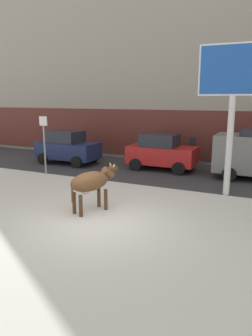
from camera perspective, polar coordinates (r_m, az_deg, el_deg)
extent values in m
plane|color=silver|center=(9.58, -4.94, -9.84)|extent=(120.00, 120.00, 0.00)
cube|color=#333338|center=(15.96, 8.05, -0.80)|extent=(60.00, 5.60, 0.01)
cube|color=gray|center=(21.41, 13.50, 19.84)|extent=(44.00, 6.00, 13.00)
cube|color=#5B2823|center=(18.35, 10.78, 5.89)|extent=(43.12, 0.10, 2.80)
ellipsoid|color=brown|center=(10.19, -6.62, -2.45)|extent=(1.12, 1.52, 0.64)
cylinder|color=#472D19|center=(10.80, -4.96, -5.26)|extent=(0.12, 0.12, 0.70)
cylinder|color=#472D19|center=(10.50, -3.70, -5.76)|extent=(0.12, 0.12, 0.70)
cylinder|color=#472D19|center=(10.29, -9.41, -6.29)|extent=(0.12, 0.12, 0.70)
cylinder|color=#472D19|center=(9.97, -8.23, -6.86)|extent=(0.12, 0.12, 0.70)
cylinder|color=brown|center=(10.57, -3.28, -0.84)|extent=(0.43, 0.54, 0.44)
ellipsoid|color=#472D19|center=(10.68, -2.35, -0.14)|extent=(0.40, 0.50, 0.28)
cone|color=beige|center=(10.71, -2.89, 0.76)|extent=(0.13, 0.10, 0.15)
cone|color=beige|center=(10.54, -2.16, 0.58)|extent=(0.13, 0.10, 0.15)
cylinder|color=#472D19|center=(9.92, -9.77, -4.49)|extent=(0.06, 0.06, 0.60)
ellipsoid|color=beige|center=(10.18, -7.39, -4.25)|extent=(0.33, 0.35, 0.20)
cylinder|color=silver|center=(12.43, 18.27, 3.84)|extent=(0.24, 0.24, 3.80)
cube|color=silver|center=(12.35, 19.17, 16.55)|extent=(2.52, 0.27, 1.82)
cube|color=#1E51B2|center=(12.32, 19.15, 16.56)|extent=(2.40, 0.23, 1.70)
cube|color=#19234C|center=(18.21, -10.47, 3.22)|extent=(3.51, 1.72, 0.90)
cube|color=#1E232D|center=(18.19, -10.95, 5.64)|extent=(1.81, 1.51, 0.64)
cylinder|color=black|center=(18.36, -5.98, 2.01)|extent=(0.64, 0.22, 0.64)
cylinder|color=black|center=(16.96, -8.96, 1.05)|extent=(0.64, 0.22, 0.64)
cylinder|color=black|center=(19.62, -11.68, 2.49)|extent=(0.64, 0.22, 0.64)
cylinder|color=black|center=(18.32, -14.86, 1.63)|extent=(0.64, 0.22, 0.64)
cube|color=red|center=(16.45, 6.58, 2.37)|extent=(3.51, 1.72, 0.90)
cube|color=#1E232D|center=(16.38, 6.14, 5.06)|extent=(1.81, 1.51, 0.64)
cylinder|color=black|center=(17.02, 11.09, 1.01)|extent=(0.64, 0.22, 0.64)
cylinder|color=black|center=(15.41, 9.51, -0.11)|extent=(0.64, 0.22, 0.64)
cylinder|color=black|center=(17.70, 3.95, 1.65)|extent=(0.64, 0.22, 0.64)
cylinder|color=black|center=(16.16, 1.74, 0.64)|extent=(0.64, 0.22, 0.64)
cylinder|color=black|center=(16.60, 19.09, 0.27)|extent=(0.64, 0.22, 0.64)
cylinder|color=black|center=(14.76, 18.23, -1.13)|extent=(0.64, 0.22, 0.64)
cylinder|color=#282833|center=(18.46, 11.99, 2.24)|extent=(0.24, 0.24, 0.88)
cube|color=#232328|center=(18.35, 12.09, 4.57)|extent=(0.36, 0.22, 0.64)
sphere|color=#9E7051|center=(18.29, 12.15, 5.91)|extent=(0.20, 0.20, 0.20)
cylinder|color=gray|center=(15.70, -14.55, 3.16)|extent=(0.08, 0.08, 2.40)
cube|color=silver|center=(15.54, -14.83, 8.26)|extent=(0.44, 0.04, 0.44)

